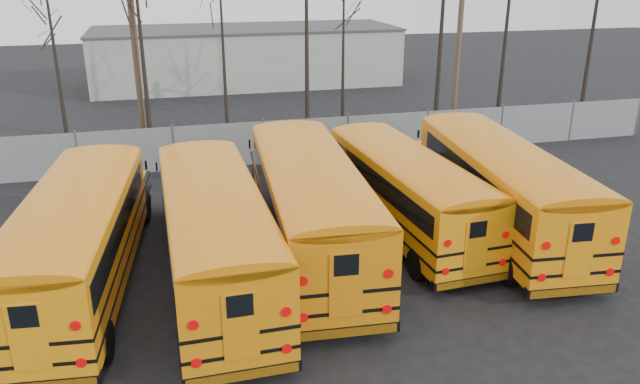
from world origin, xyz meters
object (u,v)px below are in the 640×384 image
object	(u,v)px
bus_a	(78,232)
utility_pole_right	(459,44)
bus_b	(214,226)
utility_pole_left	(135,43)
bus_e	(499,180)
bus_d	(404,185)
bus_c	(309,198)

from	to	relation	value
bus_a	utility_pole_right	bearing A→B (deg)	43.49
bus_a	utility_pole_right	world-z (taller)	utility_pole_right
bus_b	utility_pole_right	bearing A→B (deg)	44.22
bus_a	utility_pole_left	world-z (taller)	utility_pole_left
bus_e	utility_pole_left	world-z (taller)	utility_pole_left
bus_d	bus_e	size ratio (longest dim) A/B	0.91
bus_b	bus_e	world-z (taller)	bus_e
bus_b	utility_pole_left	distance (m)	15.47
bus_b	bus_d	xyz separation A→B (m)	(6.56, 2.24, -0.14)
utility_pole_left	bus_e	bearing A→B (deg)	-33.41
bus_a	utility_pole_right	distance (m)	22.83
bus_b	utility_pole_right	size ratio (longest dim) A/B	1.25
bus_c	utility_pole_right	distance (m)	17.57
bus_a	utility_pole_right	size ratio (longest dim) A/B	1.25
bus_d	bus_e	world-z (taller)	bus_e
bus_b	utility_pole_right	distance (m)	20.51
bus_b	bus_d	size ratio (longest dim) A/B	1.08
bus_a	bus_b	world-z (taller)	bus_b
bus_c	utility_pole_left	world-z (taller)	utility_pole_left
utility_pole_right	bus_d	bearing A→B (deg)	-125.19
bus_c	bus_d	world-z (taller)	bus_c
bus_d	utility_pole_left	world-z (taller)	utility_pole_left
bus_a	bus_d	world-z (taller)	bus_a
bus_c	bus_b	bearing A→B (deg)	-153.98
bus_c	utility_pole_right	xyz separation A→B (m)	(11.24, 13.23, 2.70)
bus_b	bus_c	size ratio (longest dim) A/B	0.95
bus_b	bus_c	world-z (taller)	bus_c
bus_a	utility_pole_left	xyz separation A→B (m)	(1.48, 14.37, 3.32)
bus_c	bus_e	size ratio (longest dim) A/B	1.03
bus_a	utility_pole_left	distance (m)	14.82
bus_e	utility_pole_right	distance (m)	14.08
bus_b	bus_d	bearing A→B (deg)	17.72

